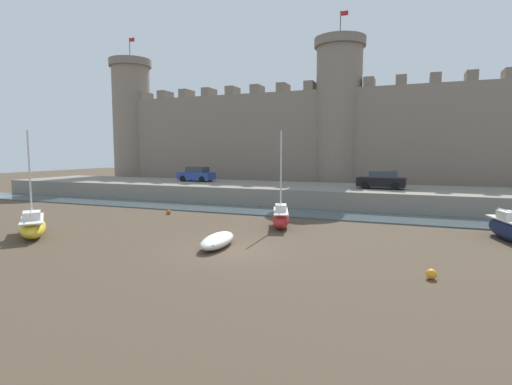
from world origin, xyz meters
The scene contains 12 objects.
ground_plane centered at (0.00, 0.00, 0.00)m, with size 160.00×160.00×0.00m, color #4C3D2D.
water_channel centered at (0.00, 12.63, 0.05)m, with size 80.00×4.50×0.10m, color #47565B.
quay_road centered at (0.00, 19.88, 0.82)m, with size 70.92×10.00×1.63m, color gray.
castle centered at (0.00, 29.40, 7.38)m, with size 64.76×5.84×20.84m.
sailboat_midflat_centre centered at (-12.27, -1.39, 0.63)m, with size 4.51×4.16×6.17m.
rowboat_near_channel_left centered at (-1.02, 0.21, 0.36)m, with size 1.65×3.63×0.70m.
sailboat_foreground_left centered at (13.41, 7.50, 0.68)m, with size 2.21×4.54×6.09m.
sailboat_foreground_right centered at (0.35, 6.62, 0.66)m, with size 2.30×4.15×6.29m.
mooring_buoy_near_shore centered at (-9.58, 8.53, 0.18)m, with size 0.37×0.37×0.37m, color #E04C1E.
mooring_buoy_mid_mud centered at (9.10, -1.46, 0.21)m, with size 0.41×0.41×0.41m, color orange.
car_quay_centre_west centered at (-14.22, 21.10, 2.41)m, with size 4.21×2.09×1.62m.
car_quay_west centered at (5.73, 19.16, 2.41)m, with size 4.21×2.09×1.62m.
Camera 1 is at (8.26, -17.97, 4.94)m, focal length 28.00 mm.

